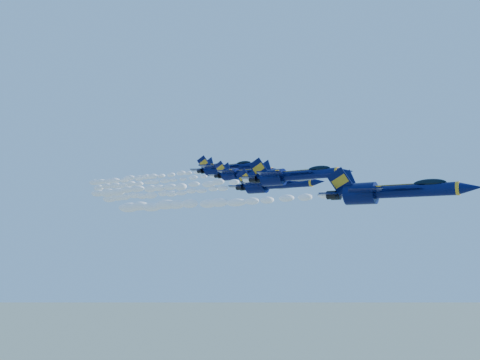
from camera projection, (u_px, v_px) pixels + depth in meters
The scene contains 10 objects.
jet_lead at pixel (390, 191), 59.61m from camera, with size 18.89×15.50×7.02m.
smoke_trail_jet_lead at pixel (210, 203), 75.40m from camera, with size 41.53×1.95×1.76m, color white.
jet_second at pixel (293, 175), 76.15m from camera, with size 18.02×14.78×6.70m.
smoke_trail_jet_second at pixel (163, 187), 91.74m from camera, with size 41.53×1.86×1.68m, color white.
jet_third at pixel (274, 184), 91.70m from camera, with size 18.98×15.57×7.05m.
smoke_trail_jet_third at pixel (164, 194), 107.52m from camera, with size 41.53×1.96×1.77m, color white.
jet_fourth at pixel (243, 173), 100.49m from camera, with size 16.38×13.44×6.09m.
smoke_trail_jet_fourth at pixel (150, 183), 115.69m from camera, with size 41.53×1.69×1.52m, color white.
jet_fifth at pixel (227, 168), 110.59m from camera, with size 18.57×15.24×6.90m.
smoke_trail_jet_fifth at pixel (140, 178), 126.31m from camera, with size 41.53×1.92×1.73m, color white.
Camera 1 is at (39.23, -72.25, 143.58)m, focal length 35.00 mm.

